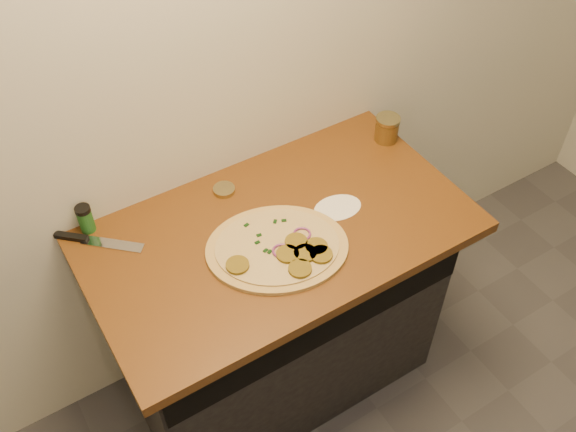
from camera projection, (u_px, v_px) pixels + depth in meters
cabinet at (275, 309)px, 2.35m from camera, size 1.10×0.60×0.86m
countertop at (278, 231)px, 2.01m from camera, size 1.20×0.70×0.04m
pizza at (279, 248)px, 1.92m from camera, size 0.55×0.55×0.03m
chefs_knife at (91, 240)px, 1.95m from camera, size 0.23×0.21×0.02m
mason_jar_lid at (224, 190)px, 2.10m from camera, size 0.07×0.07×0.02m
salsa_jar at (387, 128)px, 2.26m from camera, size 0.09×0.09×0.09m
spice_shaker at (85, 219)px, 1.95m from camera, size 0.05×0.05×0.10m
flour_spill at (338, 208)px, 2.05m from camera, size 0.18×0.18×0.00m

